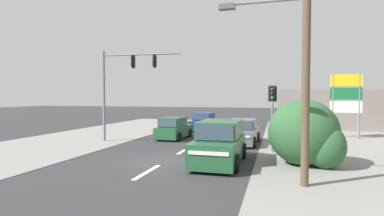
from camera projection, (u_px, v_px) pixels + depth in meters
ground_plane at (165, 162)px, 13.71m from camera, size 140.00×140.00×0.00m
lane_dash_near at (147, 172)px, 11.79m from camera, size 0.20×2.40×0.01m
lane_dash_mid at (184, 150)px, 16.60m from camera, size 0.20×2.40×0.01m
lane_dash_far at (205, 138)px, 21.41m from camera, size 0.20×2.40×0.01m
kerb_right_verge at (372, 164)px, 13.20m from camera, size 10.00×44.00×0.02m
kerb_left_verge at (67, 141)px, 19.86m from camera, size 8.00×40.00×0.02m
utility_pole_foreground_right at (301, 46)px, 9.75m from camera, size 3.78×0.28×8.55m
traffic_signal_mast at (122, 79)px, 19.60m from camera, size 5.28×0.61×6.00m
pedestal_signal_right_kerb at (272, 107)px, 15.86m from camera, size 0.44×0.30×3.56m
shopping_plaza_sign at (346, 97)px, 21.27m from camera, size 2.10×0.16×4.60m
roadside_bush at (307, 135)px, 12.83m from camera, size 3.13×2.68×2.86m
shopfront_wall_far at (349, 110)px, 26.06m from camera, size 12.00×1.00×3.60m
suv_crossing_left at (220, 143)px, 13.37m from camera, size 2.06×4.54×1.90m
hatchback_oncoming_near at (174, 129)px, 21.24m from camera, size 1.91×3.71×1.53m
sedan_oncoming_mid at (243, 132)px, 18.98m from camera, size 1.99×4.28×1.56m
sedan_kerbside_parked at (204, 122)px, 26.39m from camera, size 1.98×4.28×1.56m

